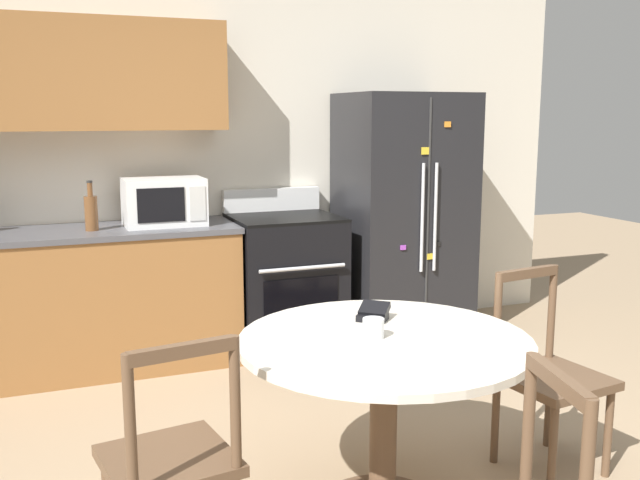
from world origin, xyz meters
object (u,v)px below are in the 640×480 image
object	(u,v)px
microwave	(164,202)
candle_glass	(373,329)
refrigerator	(403,217)
counter_bottle	(91,212)
wallet	(373,313)
dining_chair_left	(171,463)
dining_chair_right	(548,376)
oven_range	(285,281)

from	to	relation	value
microwave	candle_glass	distance (m)	2.22
refrigerator	counter_bottle	xyz separation A→B (m)	(-2.14, 0.00, 0.14)
microwave	wallet	world-z (taller)	microwave
counter_bottle	candle_glass	bearing A→B (deg)	-66.82
refrigerator	wallet	world-z (taller)	refrigerator
dining_chair_left	dining_chair_right	world-z (taller)	same
candle_glass	wallet	xyz separation A→B (m)	(0.11, 0.23, -0.01)
microwave	dining_chair_right	distance (m)	2.57
refrigerator	wallet	bearing A→B (deg)	-121.24
oven_range	candle_glass	bearing A→B (deg)	-99.48
oven_range	wallet	bearing A→B (deg)	-97.37
counter_bottle	wallet	world-z (taller)	counter_bottle
dining_chair_right	refrigerator	bearing A→B (deg)	-107.01
oven_range	refrigerator	bearing A→B (deg)	-2.13
dining_chair_left	candle_glass	world-z (taller)	dining_chair_left
dining_chair_right	candle_glass	size ratio (longest dim) A/B	10.66
microwave	dining_chair_left	size ratio (longest dim) A/B	0.55
refrigerator	dining_chair_left	world-z (taller)	refrigerator
oven_range	wallet	world-z (taller)	oven_range
candle_glass	dining_chair_left	bearing A→B (deg)	-170.73
oven_range	dining_chair_right	size ratio (longest dim) A/B	1.20
dining_chair_left	candle_glass	xyz separation A→B (m)	(0.82, 0.13, 0.34)
microwave	dining_chair_left	distance (m)	2.40
oven_range	candle_glass	distance (m)	2.17
oven_range	dining_chair_left	bearing A→B (deg)	-117.48
wallet	microwave	bearing A→B (deg)	106.03
oven_range	dining_chair_left	world-z (taller)	oven_range
counter_bottle	dining_chair_left	xyz separation A→B (m)	(0.08, -2.23, -0.58)
dining_chair_right	wallet	xyz separation A→B (m)	(-0.80, 0.17, 0.33)
dining_chair_left	wallet	xyz separation A→B (m)	(0.93, 0.36, 0.33)
oven_range	microwave	bearing A→B (deg)	177.70
candle_glass	wallet	world-z (taller)	candle_glass
oven_range	counter_bottle	size ratio (longest dim) A/B	3.54
counter_bottle	wallet	distance (m)	2.13
counter_bottle	candle_glass	world-z (taller)	counter_bottle
dining_chair_right	candle_glass	bearing A→B (deg)	-4.12
microwave	wallet	distance (m)	2.03
oven_range	microwave	world-z (taller)	microwave
dining_chair_right	candle_glass	distance (m)	0.97
counter_bottle	dining_chair_right	size ratio (longest dim) A/B	0.34
wallet	candle_glass	bearing A→B (deg)	-115.82
microwave	candle_glass	xyz separation A→B (m)	(0.45, -2.16, -0.28)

